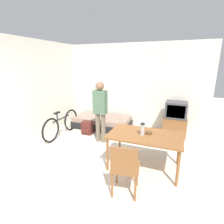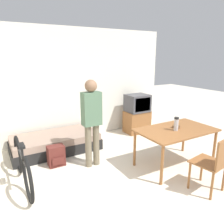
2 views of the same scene
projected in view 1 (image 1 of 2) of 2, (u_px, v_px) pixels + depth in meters
ground_plane at (76, 182)px, 3.19m from camera, size 20.00×20.00×0.00m
wall_back at (128, 86)px, 5.78m from camera, size 5.02×0.06×2.70m
wall_left at (43, 90)px, 5.00m from camera, size 0.06×4.27×2.70m
daybed at (102, 122)px, 5.83m from camera, size 1.86×0.93×0.37m
tv at (175, 120)px, 5.02m from camera, size 0.65×0.48×1.04m
dining_table at (145, 138)px, 3.47m from camera, size 1.43×0.87×0.73m
wooden_chair at (125, 167)px, 2.73m from camera, size 0.51×0.51×0.91m
bicycle at (62, 124)px, 5.14m from camera, size 0.08×1.63×0.76m
person_standing at (100, 108)px, 4.56m from camera, size 0.34×0.22×1.64m
thermos_flask at (142, 128)px, 3.40m from camera, size 0.08×0.08×0.25m
mate_bowl at (149, 133)px, 3.48m from camera, size 0.13×0.13×0.05m
backpack at (87, 128)px, 5.28m from camera, size 0.31×0.24×0.40m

